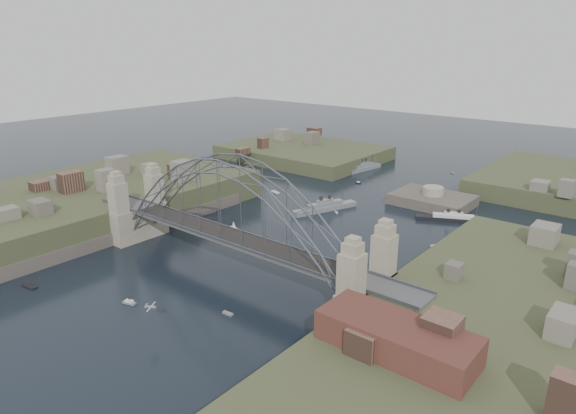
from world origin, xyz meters
The scene contains 24 objects.
ground centered at (0.00, 0.00, 0.00)m, with size 500.00×500.00×0.00m, color black.
bridge centered at (0.00, 0.00, 12.32)m, with size 84.00×13.80×24.60m.
shore_west centered at (-57.32, 0.00, 1.97)m, with size 50.50×90.00×12.00m.
shore_east centered at (57.32, 0.00, 1.97)m, with size 50.50×90.00×12.00m.
headland_nw centered at (-55.00, 95.00, 0.50)m, with size 60.00×45.00×9.00m, color #3F4528.
fort_island centered at (12.00, 70.00, -0.34)m, with size 22.00×16.00×9.40m.
wharf_shed centered at (44.00, -14.00, 10.00)m, with size 20.00×8.00×4.00m, color #592D26.
naval_cruiser_near centered at (-9.09, 45.57, 0.95)m, with size 9.55×20.06×6.11m.
naval_cruiser_far centered at (-25.11, 92.73, 0.93)m, with size 4.90×17.96×6.00m.
ocean_liner centered at (22.41, 59.96, 0.73)m, with size 18.33×10.84×4.70m.
aeroplane centered at (5.69, -23.93, 5.00)m, with size 1.93×2.92×0.47m.
small_boat_a centered at (-18.80, 19.00, 0.86)m, with size 2.52×1.46×2.38m.
small_boat_b centered at (13.81, 25.16, 0.15)m, with size 1.50×2.16×0.45m.
small_boat_c centered at (-5.79, -20.57, 0.28)m, with size 2.74×1.55×1.43m.
small_boat_d centered at (25.88, 40.46, 0.15)m, with size 1.46×2.16×0.45m.
small_boat_e centered at (-31.60, 50.10, 0.15)m, with size 3.51×2.00×0.45m.
small_boat_f centered at (-5.44, 45.94, 0.15)m, with size 1.40×1.18×0.45m.
small_boat_h centered at (-16.97, 76.07, 0.29)m, with size 1.75×0.71×1.43m.
small_boat_i centered at (34.18, 11.07, 0.15)m, with size 2.78×1.61×0.45m.
small_boat_j centered at (-26.48, -29.14, 0.15)m, with size 3.72×1.67×0.45m.
small_boat_k centered at (2.13, 109.53, 0.15)m, with size 1.53×1.55×0.45m.
small_boat_l centered at (-38.12, 25.30, 0.28)m, with size 2.13×2.66×1.43m.
small_boat_m centered at (10.82, -11.80, 0.15)m, with size 2.12×0.83×0.45m.
small_boat_n centered at (37.16, 85.19, 0.28)m, with size 2.84×1.89×1.43m.
Camera 1 is at (68.26, -65.16, 45.48)m, focal length 31.33 mm.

